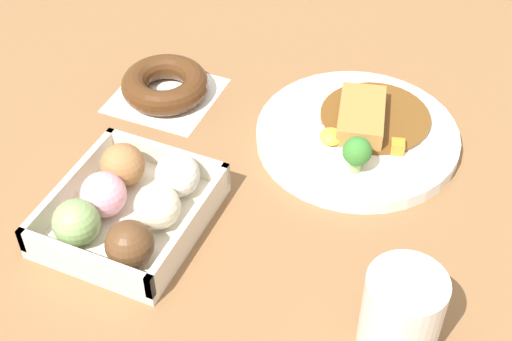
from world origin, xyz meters
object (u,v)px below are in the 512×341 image
Objects in this scene: curry_plate at (358,134)px; coffee_mug at (402,313)px; donut_box at (129,206)px; chocolate_ring_donut at (165,85)px.

curry_plate is 2.74× the size of coffee_mug.
coffee_mug is (-0.03, -0.32, 0.02)m from donut_box.
chocolate_ring_donut is 0.47m from coffee_mug.
donut_box is at bearing 84.23° from coffee_mug.
curry_plate is 0.30m from coffee_mug.
donut_box is 0.32m from coffee_mug.
chocolate_ring_donut is (0.22, 0.08, -0.01)m from donut_box.
chocolate_ring_donut is at bearing 19.39° from donut_box.
donut_box is 0.24m from chocolate_ring_donut.
curry_plate is 0.30m from donut_box.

